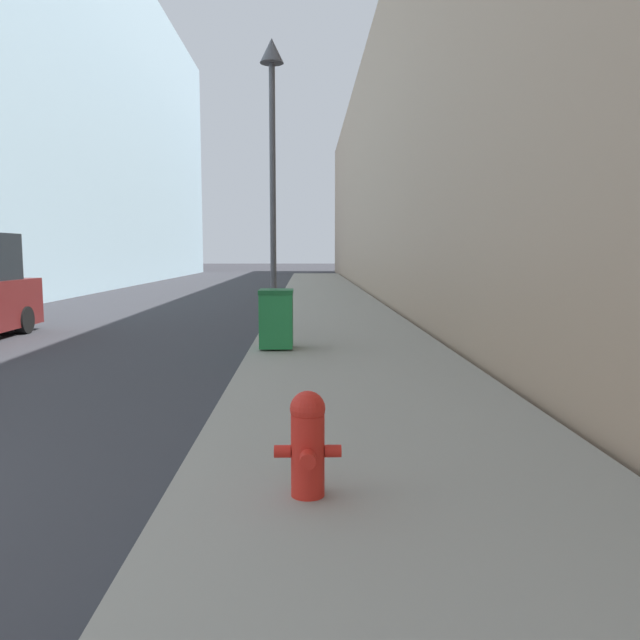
{
  "coord_description": "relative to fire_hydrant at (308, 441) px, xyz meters",
  "views": [
    {
      "loc": [
        4.92,
        -3.33,
        1.9
      ],
      "look_at": [
        5.4,
        18.66,
        -0.51
      ],
      "focal_mm": 35.0,
      "sensor_mm": 36.0,
      "label": 1
    }
  ],
  "objects": [
    {
      "name": "lamppost",
      "position": [
        -0.72,
        9.25,
        3.93
      ],
      "size": [
        0.5,
        0.5,
        6.19
      ],
      "color": "#4C4C51",
      "rests_on": "sidewalk_right"
    },
    {
      "name": "sidewalk_right",
      "position": [
        0.78,
        17.01,
        -0.48
      ],
      "size": [
        3.64,
        60.0,
        0.15
      ],
      "color": "gray",
      "rests_on": "ground"
    },
    {
      "name": "building_right_stone",
      "position": [
        8.69,
        25.01,
        5.05
      ],
      "size": [
        12.0,
        60.0,
        11.2
      ],
      "color": "#9E7F66",
      "rests_on": "ground"
    },
    {
      "name": "fire_hydrant",
      "position": [
        0.0,
        0.0,
        0.0
      ],
      "size": [
        0.48,
        0.37,
        0.76
      ],
      "color": "red",
      "rests_on": "sidewalk_right"
    },
    {
      "name": "trash_bin",
      "position": [
        -0.55,
        6.89,
        0.15
      ],
      "size": [
        0.61,
        0.72,
        1.08
      ],
      "color": "#1E7538",
      "rests_on": "sidewalk_right"
    }
  ]
}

